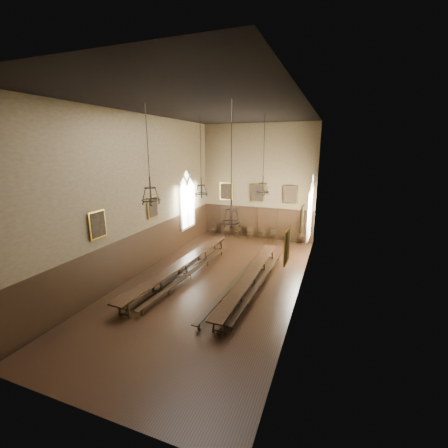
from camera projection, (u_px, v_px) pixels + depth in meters
The scene contains 34 objects.
floor at pixel (214, 282), 16.50m from camera, with size 9.00×18.00×0.02m, color black.
ceiling at pixel (213, 108), 14.26m from camera, with size 9.00×18.00×0.02m, color black.
wall_back at pixel (258, 183), 23.54m from camera, with size 9.00×0.02×9.00m, color #78684A.
wall_front at pixel (69, 262), 7.22m from camera, with size 9.00×0.02×9.00m, color #78684A.
wall_left at pixel (140, 196), 16.93m from camera, with size 0.02×18.00×9.00m, color #78684A.
wall_right at pixel (303, 207), 13.83m from camera, with size 0.02×18.00×9.00m, color #78684A.
wainscot_panelling at pixel (214, 260), 16.18m from camera, with size 9.00×18.00×2.50m, color black, non-canonical shape.
table_left at pixel (183, 269), 17.22m from camera, with size 1.33×10.76×0.84m.
table_right at pixel (250, 280), 15.82m from camera, with size 0.72×9.87×0.77m.
bench_left_outer at pixel (173, 270), 17.38m from camera, with size 0.74×9.61×0.43m.
bench_left_inner at pixel (190, 275), 16.77m from camera, with size 0.83×9.10×0.41m.
bench_right_inner at pixel (237, 281), 15.94m from camera, with size 0.69×9.45×0.42m.
bench_right_outer at pixel (260, 283), 15.79m from camera, with size 0.59×9.13×0.41m.
chair_0 at pixel (214, 231), 25.41m from camera, with size 0.45×0.45×0.92m.
chair_1 at pixel (227, 233), 24.93m from camera, with size 0.47×0.47×0.87m.
chair_2 at pixel (238, 234), 24.63m from camera, with size 0.53×0.53×1.00m.
chair_3 at pixel (250, 235), 24.23m from camera, with size 0.51×0.51×0.98m.
chair_4 at pixel (261, 236), 24.03m from camera, with size 0.47×0.47×0.95m.
chair_5 at pixel (272, 237), 23.65m from camera, with size 0.55×0.55×0.98m.
chair_6 at pixel (286, 239), 23.34m from camera, with size 0.50×0.50×0.91m.
chair_7 at pixel (300, 240), 22.94m from camera, with size 0.51×0.51×0.98m.
chandelier_back_left at pixel (201, 188), 18.11m from camera, with size 0.79×0.79×4.69m.
chandelier_back_right at pixel (263, 186), 17.10m from camera, with size 0.75×0.75×4.43m.
chandelier_front_left at pixel (151, 194), 13.56m from camera, with size 0.86×0.86×4.29m.
chandelier_front_right at pixel (231, 214), 12.54m from camera, with size 0.80×0.80×5.02m.
portrait_back_0 at pixel (226, 191), 24.51m from camera, with size 1.10×0.12×1.40m.
portrait_back_1 at pixel (257, 193), 23.62m from camera, with size 1.10×0.12×1.40m.
portrait_back_2 at pixel (290, 195), 22.72m from camera, with size 1.10×0.12×1.40m.
portrait_left_0 at pixel (153, 207), 17.99m from camera, with size 0.12×1.00×1.30m.
portrait_left_1 at pixel (98, 225), 13.91m from camera, with size 0.12×1.00×1.30m.
portrait_right_0 at pixel (302, 219), 14.98m from camera, with size 0.12×1.00×1.30m.
portrait_right_1 at pixel (287, 246), 10.90m from camera, with size 0.12×1.00×1.30m.
window_right at pixel (311, 208), 19.11m from camera, with size 0.20×2.20×4.60m, color white, non-canonical shape.
window_left at pixel (187, 200), 22.16m from camera, with size 0.20×2.20×4.60m, color white, non-canonical shape.
Camera 1 is at (5.91, -14.00, 7.18)m, focal length 24.00 mm.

